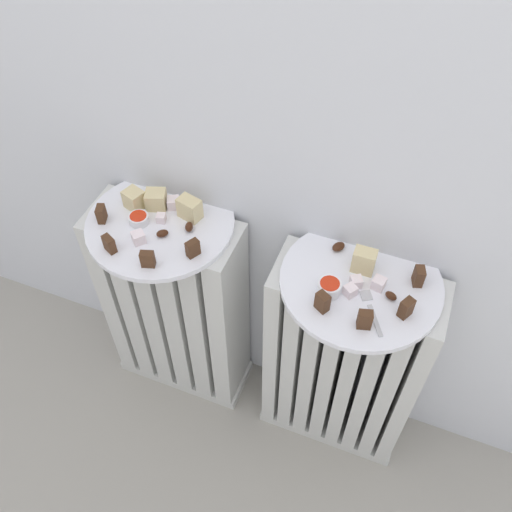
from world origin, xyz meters
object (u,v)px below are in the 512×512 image
radiator_right (342,364)px  plate_left (160,223)px  radiator_left (176,309)px  jam_bowl_left (139,219)px  fork (371,309)px  jam_bowl_right (329,287)px  plate_right (361,282)px

radiator_right → plate_left: size_ratio=1.92×
radiator_left → jam_bowl_left: (-0.04, -0.02, 0.32)m
radiator_right → fork: (0.03, -0.06, 0.32)m
jam_bowl_right → plate_left: bearing=172.7°
plate_left → fork: fork is taller
radiator_right → jam_bowl_left: size_ratio=14.32×
plate_right → jam_bowl_left: size_ratio=7.44×
radiator_right → jam_bowl_left: bearing=-177.8°
plate_left → fork: (0.46, -0.06, 0.01)m
plate_left → fork: bearing=-7.3°
radiator_left → radiator_right: bearing=0.0°
plate_left → plate_right: (0.43, 0.00, 0.00)m
radiator_left → fork: fork is taller
plate_left → jam_bowl_right: (0.38, -0.05, 0.02)m
plate_left → radiator_left: bearing=-90.0°
radiator_right → jam_bowl_right: (-0.05, -0.05, 0.33)m
jam_bowl_left → fork: bearing=-4.8°
jam_bowl_right → fork: (0.08, -0.01, -0.01)m
plate_left → fork: size_ratio=3.28×
jam_bowl_left → fork: 0.50m
radiator_left → fork: size_ratio=6.30×
plate_left → radiator_right: bearing=0.0°
plate_left → jam_bowl_left: size_ratio=7.44×
jam_bowl_left → jam_bowl_right: 0.42m
jam_bowl_right → radiator_right: bearing=44.3°
radiator_left → radiator_right: same height
plate_right → jam_bowl_left: 0.47m
fork → radiator_left: bearing=172.7°
plate_right → jam_bowl_right: size_ratio=7.02×
radiator_left → fork: (0.46, -0.06, 0.32)m
radiator_right → plate_left: bearing=-180.0°
radiator_right → plate_right: bearing=-116.6°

